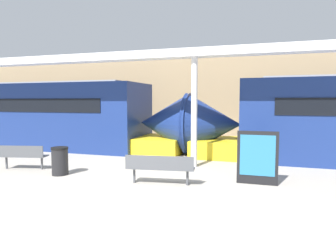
{
  "coord_description": "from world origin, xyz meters",
  "views": [
    {
      "loc": [
        3.28,
        -7.08,
        2.26
      ],
      "look_at": [
        0.11,
        2.99,
        1.4
      ],
      "focal_mm": 32.0,
      "sensor_mm": 36.0,
      "label": 1
    }
  ],
  "objects": [
    {
      "name": "canopy_beam",
      "position": [
        1.05,
        2.98,
        3.9
      ],
      "size": [
        28.0,
        0.6,
        0.28
      ],
      "primitive_type": "cube",
      "color": "silver",
      "rests_on": "support_column_near"
    },
    {
      "name": "bench_far",
      "position": [
        -4.3,
        0.85,
        0.5
      ],
      "size": [
        1.61,
        0.77,
        0.82
      ],
      "rotation": [
        0.0,
        0.0,
        0.22
      ],
      "color": "#4C4F54",
      "rests_on": "ground_plane"
    },
    {
      "name": "support_column_near",
      "position": [
        1.05,
        2.98,
        1.88
      ],
      "size": [
        0.21,
        0.21,
        3.76
      ],
      "primitive_type": "cylinder",
      "color": "silver",
      "rests_on": "ground_plane"
    },
    {
      "name": "station_wall",
      "position": [
        0.0,
        9.52,
        2.5
      ],
      "size": [
        56.0,
        0.2,
        5.0
      ],
      "primitive_type": "cube",
      "color": "#9E8460",
      "rests_on": "ground_plane"
    },
    {
      "name": "poster_board",
      "position": [
        3.19,
        1.33,
        0.74
      ],
      "size": [
        1.09,
        0.07,
        1.46
      ],
      "color": "black",
      "rests_on": "ground_plane"
    },
    {
      "name": "trash_bin",
      "position": [
        -2.65,
        0.62,
        0.43
      ],
      "size": [
        0.52,
        0.52,
        0.86
      ],
      "color": "black",
      "rests_on": "ground_plane"
    },
    {
      "name": "ground_plane",
      "position": [
        0.0,
        0.0,
        0.0
      ],
      "size": [
        60.0,
        60.0,
        0.0
      ],
      "primitive_type": "plane",
      "color": "#A8A093"
    },
    {
      "name": "train_right",
      "position": [
        -8.95,
        5.43,
        1.53
      ],
      "size": [
        18.45,
        2.93,
        3.2
      ],
      "color": "navy",
      "rests_on": "ground_plane"
    },
    {
      "name": "bench_near",
      "position": [
        0.67,
        0.49,
        0.51
      ],
      "size": [
        1.91,
        0.69,
        0.82
      ],
      "rotation": [
        0.0,
        0.0,
        0.14
      ],
      "color": "#4C4F54",
      "rests_on": "ground_plane"
    }
  ]
}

